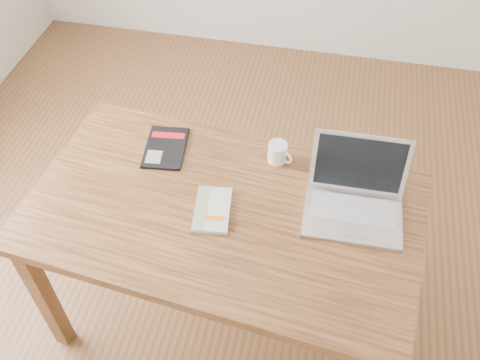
% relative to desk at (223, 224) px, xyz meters
% --- Properties ---
extents(room, '(4.04, 4.04, 2.70)m').
position_rel_desk_xyz_m(room, '(0.07, 0.14, 0.69)').
color(room, '#57361D').
rests_on(room, ground).
extents(desk, '(1.47, 0.94, 0.75)m').
position_rel_desk_xyz_m(desk, '(0.00, 0.00, 0.00)').
color(desk, '#533119').
rests_on(desk, ground).
extents(white_guidebook, '(0.15, 0.22, 0.02)m').
position_rel_desk_xyz_m(white_guidebook, '(-0.03, -0.02, 0.10)').
color(white_guidebook, beige).
rests_on(white_guidebook, desk).
extents(black_guidebook, '(0.18, 0.25, 0.01)m').
position_rel_desk_xyz_m(black_guidebook, '(-0.29, 0.25, 0.10)').
color(black_guidebook, black).
rests_on(black_guidebook, desk).
extents(laptop, '(0.34, 0.31, 0.23)m').
position_rel_desk_xyz_m(laptop, '(0.45, 0.11, 0.14)').
color(laptop, silver).
rests_on(laptop, desk).
extents(coffee_mug, '(0.10, 0.08, 0.08)m').
position_rel_desk_xyz_m(coffee_mug, '(0.15, 0.28, 0.13)').
color(coffee_mug, white).
rests_on(coffee_mug, desk).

